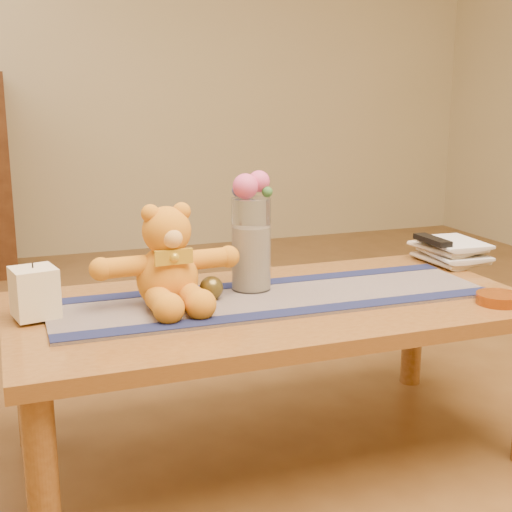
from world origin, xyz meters
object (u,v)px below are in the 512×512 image
object	(u,v)px
pillar_candle	(35,292)
bronze_ball	(211,288)
book_bottom	(429,262)
glass_vase	(251,244)
teddy_bear	(167,257)
tv_remote	(432,240)
amber_dish	(498,299)

from	to	relation	value
pillar_candle	bronze_ball	size ratio (longest dim) A/B	1.95
book_bottom	pillar_candle	bearing A→B (deg)	-176.14
pillar_candle	glass_vase	distance (m)	0.59
pillar_candle	bronze_ball	xyz separation A→B (m)	(0.45, -0.01, -0.03)
teddy_bear	tv_remote	distance (m)	0.92
bronze_ball	tv_remote	size ratio (longest dim) A/B	0.40
bronze_ball	amber_dish	distance (m)	0.77
tv_remote	amber_dish	size ratio (longest dim) A/B	1.35
glass_vase	book_bottom	size ratio (longest dim) A/B	1.17
pillar_candle	amber_dish	world-z (taller)	pillar_candle
bronze_ball	tv_remote	bearing A→B (deg)	9.96
glass_vase	bronze_ball	world-z (taller)	glass_vase
pillar_candle	teddy_bear	bearing A→B (deg)	-1.52
teddy_bear	amber_dish	world-z (taller)	teddy_bear
teddy_bear	amber_dish	size ratio (longest dim) A/B	3.15
pillar_candle	glass_vase	bearing A→B (deg)	4.24
glass_vase	book_bottom	distance (m)	0.67
teddy_bear	amber_dish	distance (m)	0.89
glass_vase	bronze_ball	xyz separation A→B (m)	(-0.14, -0.06, -0.10)
pillar_candle	book_bottom	world-z (taller)	pillar_candle
teddy_bear	glass_vase	size ratio (longest dim) A/B	1.43
pillar_candle	tv_remote	world-z (taller)	pillar_candle
teddy_bear	book_bottom	bearing A→B (deg)	5.92
pillar_candle	book_bottom	distance (m)	1.25
book_bottom	amber_dish	size ratio (longest dim) A/B	1.89
bronze_ball	glass_vase	bearing A→B (deg)	22.96
teddy_bear	tv_remote	size ratio (longest dim) A/B	2.33
glass_vase	tv_remote	bearing A→B (deg)	7.08
book_bottom	amber_dish	bearing A→B (deg)	-101.96
glass_vase	pillar_candle	bearing A→B (deg)	-175.76
bronze_ball	amber_dish	size ratio (longest dim) A/B	0.54
teddy_bear	book_bottom	size ratio (longest dim) A/B	1.67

